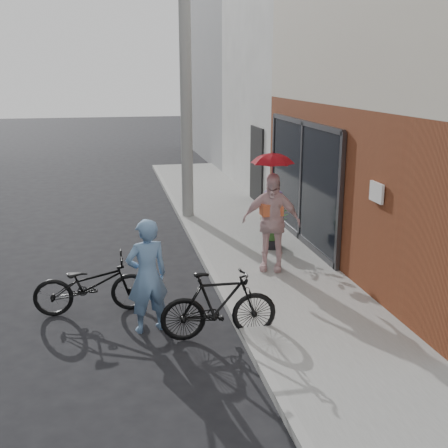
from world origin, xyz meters
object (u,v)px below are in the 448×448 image
object	(u,v)px
officer	(147,276)
planter	(273,243)
bike_right	(219,305)
kimono_woman	(271,222)
bike_left	(92,284)
utility_pole	(186,75)

from	to	relation	value
officer	planter	size ratio (longest dim) A/B	4.78
bike_right	kimono_woman	bearing A→B (deg)	-30.95
officer	planter	distance (m)	4.13
bike_left	officer	bearing A→B (deg)	-135.63
bike_left	kimono_woman	distance (m)	3.33
utility_pole	bike_right	bearing A→B (deg)	-94.43
bike_right	kimono_woman	world-z (taller)	kimono_woman
utility_pole	kimono_woman	xyz separation A→B (m)	(0.89, -4.21, -2.50)
officer	kimono_woman	xyz separation A→B (m)	(2.33, 1.80, 0.18)
utility_pole	kimono_woman	bearing A→B (deg)	-78.04
utility_pole	officer	world-z (taller)	utility_pole
bike_left	planter	size ratio (longest dim) A/B	5.03
utility_pole	planter	world-z (taller)	utility_pole
planter	utility_pole	bearing A→B (deg)	113.47
kimono_woman	officer	bearing A→B (deg)	-118.40
officer	bike_right	bearing A→B (deg)	140.10
utility_pole	bike_right	size ratio (longest dim) A/B	4.32
utility_pole	planter	size ratio (longest dim) A/B	20.29
planter	kimono_woman	bearing A→B (deg)	-108.45
utility_pole	bike_right	distance (m)	7.13
utility_pole	bike_right	xyz separation A→B (m)	(-0.50, -6.45, -3.01)
utility_pole	kimono_woman	size ratio (longest dim) A/B	3.97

